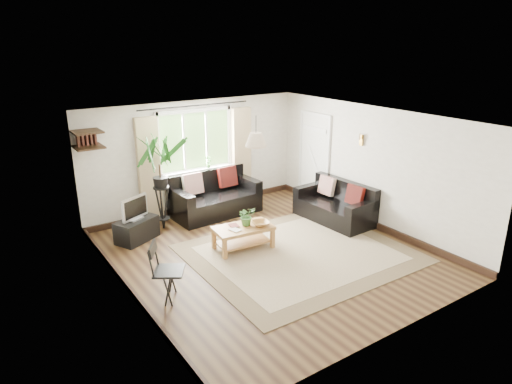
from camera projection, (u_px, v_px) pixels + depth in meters
floor at (269, 254)px, 8.06m from camera, size 5.50×5.50×0.00m
ceiling at (270, 119)px, 7.29m from camera, size 5.50×5.50×0.00m
wall_back at (195, 156)px, 9.83m from camera, size 5.00×0.02×2.40m
wall_front at (401, 250)px, 5.52m from camera, size 5.00×0.02×2.40m
wall_left at (124, 222)px, 6.35m from camera, size 0.02×5.50×2.40m
wall_right at (372, 167)px, 9.00m from camera, size 0.02×5.50×2.40m
rug at (299, 253)px, 8.08m from camera, size 3.69×3.18×0.02m
window at (195, 141)px, 9.69m from camera, size 2.50×0.16×2.16m
door at (314, 159)px, 10.38m from camera, size 0.06×0.96×2.06m
corner_shelf at (88, 139)px, 8.22m from camera, size 0.50×0.50×0.34m
pendant_lamp at (256, 136)px, 7.72m from camera, size 0.36×0.36×0.54m
wall_sconce at (360, 138)px, 9.02m from camera, size 0.12×0.12×0.28m
sofa_back at (215, 195)px, 9.76m from camera, size 1.90×1.02×0.87m
sofa_right at (334, 203)px, 9.41m from camera, size 1.69×0.92×0.78m
coffee_table at (243, 238)px, 8.21m from camera, size 1.10×0.68×0.43m
table_plant at (247, 216)px, 8.17m from camera, size 0.34×0.30×0.35m
bowl at (261, 223)px, 8.18m from camera, size 0.39×0.39×0.08m
book_a at (232, 231)px, 7.94m from camera, size 0.19×0.23×0.02m
book_b at (230, 226)px, 8.14m from camera, size 0.19×0.23×0.02m
tv_stand at (137, 230)px, 8.56m from camera, size 0.90×0.74×0.42m
tv at (135, 208)px, 8.42m from camera, size 0.63×0.44×0.46m
palm_stand at (161, 184)px, 8.86m from camera, size 0.79×0.79×1.88m
folding_chair at (169, 272)px, 6.54m from camera, size 0.63×0.63×0.89m
sill_plant at (208, 162)px, 9.92m from camera, size 0.14×0.10×0.27m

